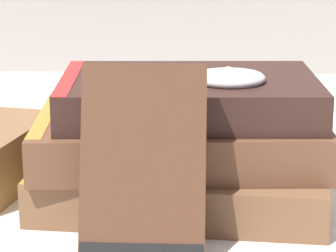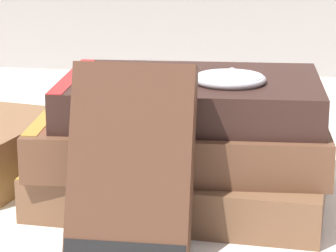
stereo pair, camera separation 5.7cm
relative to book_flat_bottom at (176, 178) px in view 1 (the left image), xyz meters
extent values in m
plane|color=silver|center=(-0.05, 0.00, -0.02)|extent=(3.00, 3.00, 0.00)
cube|color=brown|center=(0.01, 0.00, 0.00)|extent=(0.23, 0.17, 0.03)
cube|color=olive|center=(-0.10, 0.01, 0.00)|extent=(0.02, 0.15, 0.04)
cube|color=brown|center=(0.00, 0.00, 0.03)|extent=(0.23, 0.15, 0.03)
cube|color=olive|center=(-0.10, 0.00, 0.03)|extent=(0.02, 0.14, 0.04)
cube|color=#331E19|center=(0.01, 0.00, 0.07)|extent=(0.21, 0.14, 0.03)
cube|color=#B22323|center=(-0.08, 0.00, 0.07)|extent=(0.02, 0.13, 0.03)
cube|color=#4C2D1E|center=(-0.02, -0.10, 0.05)|extent=(0.08, 0.06, 0.13)
cube|color=black|center=(-0.02, -0.12, -0.01)|extent=(0.08, 0.02, 0.02)
cylinder|color=silver|center=(0.04, -0.01, 0.08)|extent=(0.05, 0.05, 0.01)
torus|color=#B2B2B7|center=(0.04, -0.01, 0.08)|extent=(0.05, 0.05, 0.01)
sphere|color=#B2B2B7|center=(0.04, 0.02, 0.08)|extent=(0.01, 0.01, 0.01)
camera|label=1|loc=(0.02, -0.60, 0.21)|focal=85.00mm
camera|label=2|loc=(0.08, -0.59, 0.21)|focal=85.00mm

